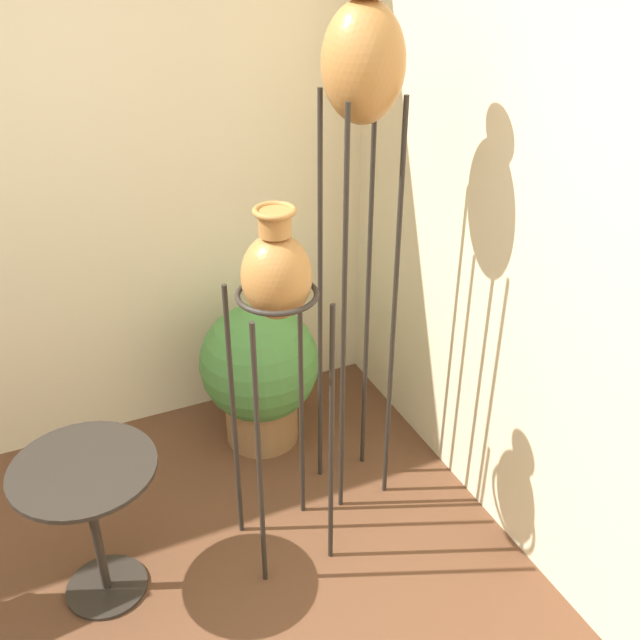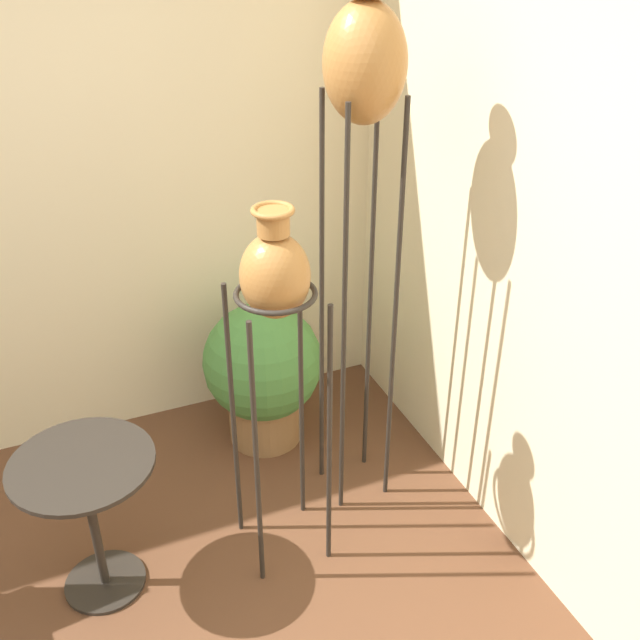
% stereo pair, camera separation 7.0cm
% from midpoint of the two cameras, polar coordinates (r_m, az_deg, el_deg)
% --- Properties ---
extents(wall_right, '(0.06, 7.42, 2.70)m').
position_cam_midpoint_polar(wall_right, '(2.51, 22.62, 2.85)').
color(wall_right, beige).
rests_on(wall_right, ground_plane).
extents(vase_stand_tall, '(0.29, 0.29, 2.19)m').
position_cam_midpoint_polar(vase_stand_tall, '(2.70, 4.19, 17.73)').
color(vase_stand_tall, '#28231E').
rests_on(vase_stand_tall, ground_plane).
extents(vase_stand_medium, '(0.31, 0.31, 1.51)m').
position_cam_midpoint_polar(vase_stand_medium, '(2.57, -2.63, 2.44)').
color(vase_stand_medium, '#28231E').
rests_on(vase_stand_medium, ground_plane).
extents(side_table, '(0.53, 0.53, 0.63)m').
position_cam_midpoint_polar(side_table, '(2.94, -16.59, -12.81)').
color(side_table, '#28231E').
rests_on(side_table, ground_plane).
extents(potted_plant, '(0.57, 0.57, 0.73)m').
position_cam_midpoint_polar(potted_plant, '(3.60, -3.82, -3.82)').
color(potted_plant, olive).
rests_on(potted_plant, ground_plane).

